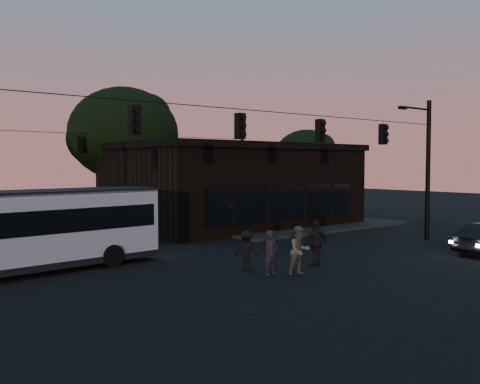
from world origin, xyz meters
TOP-DOWN VIEW (x-y plane):
  - ground at (0.00, 0.00)m, footprint 120.00×120.00m
  - sidewalk_far_right at (12.00, 14.00)m, footprint 14.00×10.00m
  - building at (9.00, 15.97)m, footprint 15.40×10.41m
  - tree_behind at (4.00, 22.00)m, footprint 7.60×7.60m
  - tree_right at (18.00, 18.00)m, footprint 5.20×5.20m
  - signal_rig_near at (0.00, 4.00)m, footprint 26.24×0.30m
  - signal_rig_far at (0.00, 20.00)m, footprint 26.24×0.30m
  - bus at (-7.11, 8.31)m, footprint 11.16×3.57m
  - pedestrian_a at (0.13, 2.34)m, footprint 0.61×0.41m
  - pedestrian_b at (0.91, 1.64)m, footprint 0.99×0.83m
  - pedestrian_c at (2.75, 2.54)m, footprint 1.09×0.46m
  - pedestrian_d at (-0.01, 3.59)m, footprint 1.12×1.07m

SIDE VIEW (x-z plane):
  - ground at x=0.00m, z-range 0.00..0.00m
  - sidewalk_far_right at x=12.00m, z-range 0.00..0.15m
  - pedestrian_d at x=-0.01m, z-range 0.00..1.52m
  - pedestrian_a at x=0.13m, z-range 0.00..1.64m
  - pedestrian_b at x=0.91m, z-range 0.00..1.81m
  - pedestrian_c at x=2.75m, z-range 0.00..1.85m
  - bus at x=-7.11m, z-range 0.19..3.27m
  - building at x=9.00m, z-range 0.01..5.41m
  - signal_rig_far at x=0.00m, z-range 0.45..7.95m
  - signal_rig_near at x=0.00m, z-range 0.70..8.20m
  - tree_right at x=18.00m, z-range 1.20..8.06m
  - tree_behind at x=4.00m, z-range 1.48..10.91m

